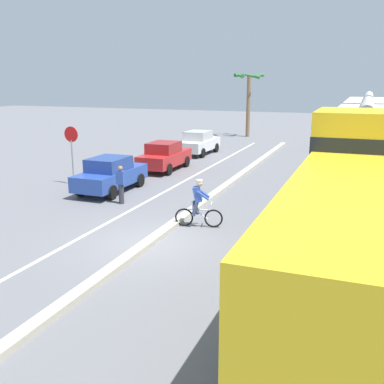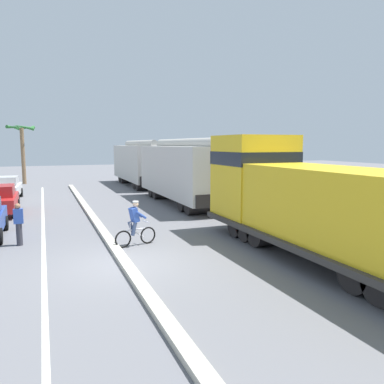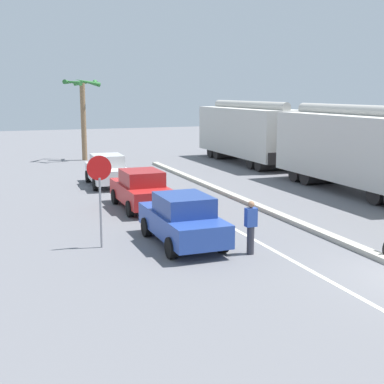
{
  "view_description": "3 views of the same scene",
  "coord_description": "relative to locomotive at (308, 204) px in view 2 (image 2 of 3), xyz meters",
  "views": [
    {
      "loc": [
        6.14,
        -12.22,
        5.1
      ],
      "look_at": [
        0.32,
        2.77,
        1.05
      ],
      "focal_mm": 42.0,
      "sensor_mm": 36.0,
      "label": 1
    },
    {
      "loc": [
        -2.29,
        -11.62,
        3.83
      ],
      "look_at": [
        3.32,
        2.41,
        1.9
      ],
      "focal_mm": 35.0,
      "sensor_mm": 36.0,
      "label": 2
    },
    {
      "loc": [
        -10.36,
        -10.02,
        4.78
      ],
      "look_at": [
        -3.71,
        7.35,
        1.28
      ],
      "focal_mm": 50.0,
      "sensor_mm": 36.0,
      "label": 3
    }
  ],
  "objects": [
    {
      "name": "ground_plane",
      "position": [
        -6.08,
        1.36,
        -1.8
      ],
      "size": [
        120.0,
        120.0,
        0.0
      ],
      "primitive_type": "plane",
      "color": "slate"
    },
    {
      "name": "median_curb",
      "position": [
        -6.08,
        7.36,
        -1.72
      ],
      "size": [
        0.36,
        36.0,
        0.16
      ],
      "primitive_type": "cube",
      "color": "#B2AD9E",
      "rests_on": "ground"
    },
    {
      "name": "lane_stripe",
      "position": [
        -8.48,
        7.36,
        -1.79
      ],
      "size": [
        0.14,
        36.0,
        0.01
      ],
      "primitive_type": "cube",
      "color": "silver",
      "rests_on": "ground"
    },
    {
      "name": "locomotive",
      "position": [
        0.0,
        0.0,
        0.0
      ],
      "size": [
        3.1,
        11.61,
        4.2
      ],
      "color": "gold",
      "rests_on": "ground"
    },
    {
      "name": "hopper_car_lead",
      "position": [
        0.0,
        12.16,
        0.28
      ],
      "size": [
        2.9,
        10.6,
        4.18
      ],
      "color": "beige",
      "rests_on": "ground"
    },
    {
      "name": "hopper_car_middle",
      "position": [
        0.0,
        23.76,
        0.28
      ],
      "size": [
        2.9,
        10.6,
        4.18
      ],
      "color": "beige",
      "rests_on": "ground"
    },
    {
      "name": "parked_car_white",
      "position": [
        -10.8,
        18.36,
        -0.98
      ],
      "size": [
        1.96,
        4.26,
        1.62
      ],
      "color": "silver",
      "rests_on": "ground"
    },
    {
      "name": "cyclist",
      "position": [
        -5.24,
        3.38,
        -0.98
      ],
      "size": [
        1.67,
        0.58,
        1.71
      ],
      "color": "black",
      "rests_on": "ground"
    },
    {
      "name": "palm_tree_near",
      "position": [
        -10.08,
        29.26,
        2.45
      ],
      "size": [
        2.69,
        2.7,
        5.75
      ],
      "color": "#846647",
      "rests_on": "ground"
    },
    {
      "name": "pedestrian_by_cars",
      "position": [
        -9.32,
        5.08,
        -0.95
      ],
      "size": [
        0.34,
        0.22,
        1.62
      ],
      "color": "#33333D",
      "rests_on": "ground"
    }
  ]
}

